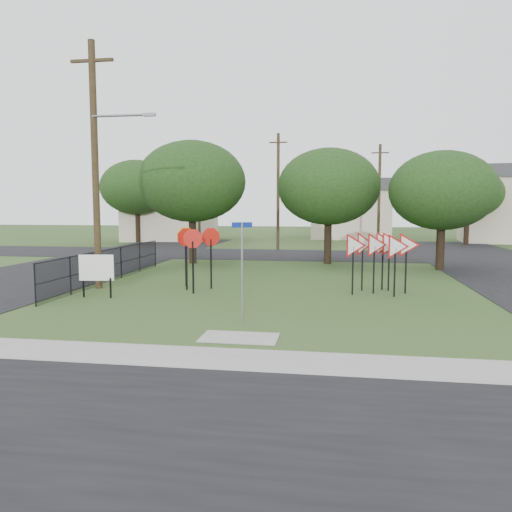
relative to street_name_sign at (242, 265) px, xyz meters
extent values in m
plane|color=#2A481B|center=(0.27, 0.51, -1.69)|extent=(140.00, 140.00, 0.00)
cube|color=black|center=(0.27, -8.49, -1.68)|extent=(60.00, 8.00, 0.02)
cube|color=gray|center=(0.27, -3.69, -1.68)|extent=(30.00, 1.60, 0.02)
cube|color=#2A481B|center=(0.27, -4.89, -1.68)|extent=(30.00, 0.80, 0.02)
cube|color=black|center=(-11.73, 10.51, -1.68)|extent=(8.00, 50.00, 0.02)
cube|color=black|center=(0.27, 20.51, -1.68)|extent=(60.00, 8.00, 0.02)
cube|color=gray|center=(0.27, -1.89, -1.68)|extent=(2.00, 1.20, 0.02)
cylinder|color=gray|center=(0.00, 0.00, -0.22)|extent=(0.06, 0.06, 2.94)
cube|color=navy|center=(0.00, 0.00, 1.17)|extent=(0.57, 0.25, 0.16)
cube|color=black|center=(-3.27, 5.17, -0.66)|extent=(0.06, 0.06, 2.05)
cube|color=black|center=(-2.35, 5.58, -0.66)|extent=(0.06, 0.06, 2.05)
cube|color=black|center=(-2.76, 4.35, -0.66)|extent=(0.06, 0.06, 2.05)
cube|color=black|center=(-3.58, 6.09, -0.66)|extent=(0.06, 0.06, 2.05)
cube|color=black|center=(3.38, 5.07, -0.76)|extent=(0.06, 0.06, 1.85)
cube|color=black|center=(4.20, 5.48, -0.76)|extent=(0.06, 0.06, 1.85)
cube|color=black|center=(4.92, 4.86, -0.76)|extent=(0.06, 0.06, 1.85)
cube|color=black|center=(3.79, 6.10, -0.76)|extent=(0.06, 0.06, 1.85)
cube|color=black|center=(4.62, 6.40, -0.76)|extent=(0.06, 0.06, 1.85)
cube|color=black|center=(5.44, 5.68, -0.76)|extent=(0.06, 0.06, 1.85)
cube|color=black|center=(4.85, 6.25, -0.76)|extent=(0.06, 0.06, 1.85)
cube|color=black|center=(-6.60, 2.94, -1.31)|extent=(0.05, 0.05, 0.75)
cube|color=black|center=(-5.53, 2.94, -1.31)|extent=(0.05, 0.05, 0.75)
cube|color=white|center=(-6.06, 2.94, -0.56)|extent=(1.28, 0.24, 0.97)
cylinder|color=#44351F|center=(-7.03, 5.01, 3.31)|extent=(0.28, 0.28, 10.00)
cube|color=#44351F|center=(-7.03, 5.01, 7.51)|extent=(1.80, 0.12, 0.12)
cylinder|color=gray|center=(-5.83, 4.91, 5.31)|extent=(2.40, 0.10, 0.10)
cube|color=gray|center=(-4.63, 4.91, 5.31)|extent=(0.50, 0.18, 0.12)
cylinder|color=#44351F|center=(-1.73, 24.51, 2.81)|extent=(0.24, 0.24, 9.00)
cube|color=#44351F|center=(-1.73, 24.51, 6.61)|extent=(1.40, 0.10, 0.10)
cylinder|color=#44351F|center=(6.27, 28.51, 2.56)|extent=(0.24, 0.24, 8.50)
cube|color=#44351F|center=(6.27, 28.51, 6.11)|extent=(1.40, 0.10, 0.10)
cylinder|color=#44351F|center=(-9.73, 30.51, 2.81)|extent=(0.24, 0.24, 9.00)
cube|color=#44351F|center=(-9.73, 30.51, 6.61)|extent=(1.40, 0.10, 0.10)
cylinder|color=black|center=(-7.33, 1.01, -0.94)|extent=(0.05, 0.05, 1.50)
cylinder|color=black|center=(-7.33, 3.31, -0.94)|extent=(0.05, 0.05, 1.50)
cylinder|color=black|center=(-7.33, 5.61, -0.94)|extent=(0.05, 0.05, 1.50)
cylinder|color=black|center=(-7.33, 7.91, -0.94)|extent=(0.05, 0.05, 1.50)
cylinder|color=black|center=(-7.33, 10.21, -0.94)|extent=(0.05, 0.05, 1.50)
cylinder|color=black|center=(-7.33, 12.51, -0.94)|extent=(0.05, 0.05, 1.50)
cube|color=black|center=(-7.33, 6.76, -0.23)|extent=(0.03, 11.50, 0.03)
cube|color=black|center=(-7.33, 6.76, -0.94)|extent=(0.03, 11.50, 0.03)
cube|color=black|center=(-7.33, 6.76, -0.94)|extent=(0.01, 11.50, 1.50)
cube|color=beige|center=(-13.73, 34.51, 1.31)|extent=(10.08, 8.46, 6.00)
cube|color=#3F3F43|center=(-13.73, 34.51, 4.91)|extent=(10.58, 8.88, 1.20)
cube|color=beige|center=(4.27, 40.51, 0.81)|extent=(8.00, 8.00, 5.00)
cube|color=#3F3F43|center=(4.27, 40.51, 3.91)|extent=(8.40, 8.40, 1.20)
cube|color=beige|center=(18.27, 36.51, 1.31)|extent=(7.91, 7.91, 6.00)
cube|color=#3F3F43|center=(18.27, 36.51, 4.91)|extent=(8.30, 8.30, 1.20)
cylinder|color=black|center=(-5.73, 14.51, -0.38)|extent=(0.44, 0.44, 2.62)
ellipsoid|color=#193314|center=(-5.73, 14.51, 3.18)|extent=(6.40, 6.40, 4.80)
cylinder|color=black|center=(2.27, 15.51, -0.46)|extent=(0.44, 0.44, 2.45)
ellipsoid|color=#193314|center=(2.27, 15.51, 2.86)|extent=(6.00, 6.00, 4.50)
cylinder|color=black|center=(8.27, 13.51, -0.55)|extent=(0.44, 0.44, 2.27)
ellipsoid|color=#193314|center=(8.27, 13.51, 2.55)|extent=(5.60, 5.60, 4.20)
cylinder|color=black|center=(-15.73, 30.51, -0.29)|extent=(0.44, 0.44, 2.80)
ellipsoid|color=#193314|center=(-15.73, 30.51, 3.49)|extent=(6.80, 6.80, 5.10)
cylinder|color=black|center=(14.27, 32.51, -0.46)|extent=(0.44, 0.44, 2.45)
ellipsoid|color=#193314|center=(14.27, 32.51, 2.86)|extent=(6.00, 6.00, 4.50)
camera|label=1|loc=(2.67, -14.29, 1.71)|focal=35.00mm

